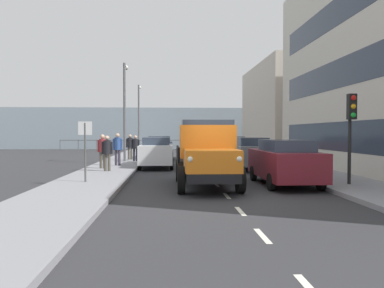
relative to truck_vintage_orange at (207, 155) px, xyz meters
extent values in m
plane|color=#2D2D30|center=(-0.45, -8.61, -1.18)|extent=(80.00, 80.00, 0.00)
cube|color=gray|center=(-5.31, -8.61, -1.10)|extent=(2.77, 44.86, 0.15)
cube|color=gray|center=(4.42, -8.61, -1.10)|extent=(2.77, 44.86, 0.15)
cube|color=silver|center=(-0.45, 6.56, -1.17)|extent=(0.12, 1.10, 0.01)
cube|color=silver|center=(-0.45, 4.20, -1.17)|extent=(0.12, 1.10, 0.01)
cube|color=silver|center=(-0.45, 1.80, -1.17)|extent=(0.12, 1.10, 0.01)
cube|color=silver|center=(-0.45, -0.79, -1.17)|extent=(0.12, 1.10, 0.01)
cube|color=silver|center=(-0.45, -3.55, -1.17)|extent=(0.12, 1.10, 0.01)
cube|color=silver|center=(-0.45, -6.32, -1.17)|extent=(0.12, 1.10, 0.01)
cube|color=silver|center=(-0.45, -8.90, -1.17)|extent=(0.12, 1.10, 0.01)
cube|color=silver|center=(-0.45, -11.60, -1.17)|extent=(0.12, 1.10, 0.01)
cube|color=silver|center=(-0.45, -14.52, -1.17)|extent=(0.12, 1.10, 0.01)
cube|color=silver|center=(-0.45, -16.75, -1.17)|extent=(0.12, 1.10, 0.01)
cube|color=silver|center=(-0.45, -19.40, -1.17)|extent=(0.12, 1.10, 0.01)
cube|color=silver|center=(-0.45, -22.33, -1.17)|extent=(0.12, 1.10, 0.01)
cube|color=silver|center=(-0.45, -24.69, -1.17)|extent=(0.12, 1.10, 0.01)
cube|color=silver|center=(-0.45, -27.27, -1.17)|extent=(0.12, 1.10, 0.01)
cube|color=#2D3847|center=(-6.73, -3.10, 0.62)|extent=(0.08, 17.91, 1.40)
cube|color=#2D3847|center=(-6.73, -3.10, 3.62)|extent=(0.08, 17.91, 1.40)
cube|color=#2D3847|center=(-6.73, -3.10, 6.62)|extent=(0.08, 17.91, 1.40)
cube|color=beige|center=(-10.73, -22.41, 2.95)|extent=(8.07, 13.64, 8.26)
cube|color=#84939E|center=(-0.45, -34.04, 1.32)|extent=(80.00, 0.80, 5.00)
cylinder|color=#4C5156|center=(-14.45, -30.44, -0.58)|extent=(0.08, 0.08, 1.20)
cylinder|color=#4C5156|center=(-12.45, -30.44, -0.58)|extent=(0.08, 0.08, 1.20)
cylinder|color=#4C5156|center=(-10.45, -30.44, -0.58)|extent=(0.08, 0.08, 1.20)
cylinder|color=#4C5156|center=(-8.45, -30.44, -0.58)|extent=(0.08, 0.08, 1.20)
cylinder|color=#4C5156|center=(-6.45, -30.44, -0.58)|extent=(0.08, 0.08, 1.20)
cylinder|color=#4C5156|center=(-4.45, -30.44, -0.58)|extent=(0.08, 0.08, 1.20)
cylinder|color=#4C5156|center=(-2.45, -30.44, -0.58)|extent=(0.08, 0.08, 1.20)
cylinder|color=#4C5156|center=(-0.45, -30.44, -0.58)|extent=(0.08, 0.08, 1.20)
cylinder|color=#4C5156|center=(1.55, -30.44, -0.58)|extent=(0.08, 0.08, 1.20)
cylinder|color=#4C5156|center=(3.55, -30.44, -0.58)|extent=(0.08, 0.08, 1.20)
cylinder|color=#4C5156|center=(5.55, -30.44, -0.58)|extent=(0.08, 0.08, 1.20)
cylinder|color=#4C5156|center=(7.55, -30.44, -0.58)|extent=(0.08, 0.08, 1.20)
cylinder|color=#4C5156|center=(9.55, -30.44, -0.58)|extent=(0.08, 0.08, 1.20)
cylinder|color=#4C5156|center=(11.55, -30.44, -0.58)|extent=(0.08, 0.08, 1.20)
cylinder|color=#4C5156|center=(13.55, -30.44, -0.58)|extent=(0.08, 0.08, 1.20)
cube|color=#4C5156|center=(-0.45, -30.44, -0.06)|extent=(28.00, 0.08, 0.08)
cube|color=black|center=(0.00, -0.38, -0.58)|extent=(1.64, 5.60, 0.30)
cube|color=orange|center=(0.00, 1.47, -0.08)|extent=(1.72, 1.90, 0.70)
cube|color=silver|center=(0.00, 2.36, -0.11)|extent=(1.16, 0.08, 0.56)
sphere|color=white|center=(-0.74, 2.36, 0.02)|extent=(0.20, 0.20, 0.20)
sphere|color=white|center=(0.73, 2.36, 0.02)|extent=(0.20, 0.20, 0.20)
cube|color=orange|center=(0.00, -0.04, 0.50)|extent=(1.93, 1.34, 1.15)
cube|color=#2D3847|center=(0.00, -0.04, 0.97)|extent=(1.78, 1.23, 0.56)
cube|color=#2D2319|center=(0.00, -1.72, -0.35)|extent=(2.10, 2.80, 0.16)
cube|color=black|center=(-1.01, -1.72, -0.03)|extent=(0.08, 2.80, 0.56)
cube|color=black|center=(1.01, -1.72, -0.03)|extent=(0.08, 2.80, 0.56)
cylinder|color=black|center=(-0.97, 1.30, -0.73)|extent=(0.24, 0.90, 0.90)
cylinder|color=black|center=(0.97, 1.30, -0.73)|extent=(0.24, 0.90, 0.90)
cylinder|color=black|center=(-0.97, -1.92, -0.73)|extent=(0.24, 0.90, 0.90)
cylinder|color=black|center=(0.97, -1.92, -0.73)|extent=(0.24, 0.90, 0.90)
cube|color=maroon|center=(-2.98, -0.59, -0.38)|extent=(1.82, 4.59, 1.00)
cube|color=#2D3847|center=(-2.98, -0.39, 0.33)|extent=(1.50, 2.52, 0.42)
cylinder|color=black|center=(-2.11, -2.02, -0.88)|extent=(0.18, 0.60, 0.60)
cylinder|color=black|center=(-3.84, -2.02, -0.88)|extent=(0.18, 0.60, 0.60)
cylinder|color=black|center=(-2.11, 0.83, -0.88)|extent=(0.18, 0.60, 0.60)
cylinder|color=black|center=(-3.84, 0.83, -0.88)|extent=(0.18, 0.60, 0.60)
cube|color=slate|center=(-2.98, -6.93, -0.38)|extent=(1.78, 4.30, 1.00)
cube|color=#2D3847|center=(-2.98, -6.73, 0.33)|extent=(1.46, 2.36, 0.42)
cylinder|color=black|center=(-2.13, -8.26, -0.88)|extent=(0.18, 0.60, 0.60)
cylinder|color=black|center=(-3.82, -8.26, -0.88)|extent=(0.18, 0.60, 0.60)
cylinder|color=black|center=(-2.13, -5.60, -0.88)|extent=(0.18, 0.60, 0.60)
cylinder|color=black|center=(-3.82, -5.60, -0.88)|extent=(0.18, 0.60, 0.60)
cube|color=#B21E1E|center=(-2.98, -13.04, -0.38)|extent=(1.65, 3.82, 1.00)
cube|color=#2D3847|center=(-2.98, -12.84, 0.33)|extent=(1.35, 2.10, 0.42)
cylinder|color=black|center=(-2.19, -14.22, -0.88)|extent=(0.18, 0.60, 0.60)
cylinder|color=black|center=(-3.76, -14.22, -0.88)|extent=(0.18, 0.60, 0.60)
cylinder|color=black|center=(-2.19, -11.86, -0.88)|extent=(0.18, 0.60, 0.60)
cylinder|color=black|center=(-3.76, -11.86, -0.88)|extent=(0.18, 0.60, 0.60)
cube|color=white|center=(2.09, -8.22, -0.38)|extent=(1.78, 4.65, 1.00)
cube|color=#2D3847|center=(2.09, -8.42, 0.33)|extent=(1.46, 2.56, 0.42)
cylinder|color=black|center=(1.24, -6.78, -0.88)|extent=(0.18, 0.60, 0.60)
cylinder|color=black|center=(2.93, -6.78, -0.88)|extent=(0.18, 0.60, 0.60)
cylinder|color=black|center=(1.24, -9.67, -0.88)|extent=(0.18, 0.60, 0.60)
cylinder|color=black|center=(2.93, -9.67, -0.88)|extent=(0.18, 0.60, 0.60)
cube|color=navy|center=(2.09, -14.46, -0.38)|extent=(1.85, 3.96, 1.00)
cube|color=#2D3847|center=(2.09, -14.66, 0.33)|extent=(1.52, 2.18, 0.42)
cylinder|color=black|center=(1.21, -13.23, -0.88)|extent=(0.18, 0.60, 0.60)
cylinder|color=black|center=(2.96, -13.23, -0.88)|extent=(0.18, 0.60, 0.60)
cylinder|color=black|center=(1.21, -15.68, -0.88)|extent=(0.18, 0.60, 0.60)
cylinder|color=black|center=(2.96, -15.68, -0.88)|extent=(0.18, 0.60, 0.60)
cylinder|color=#4C473D|center=(4.24, -4.93, -0.62)|extent=(0.14, 0.14, 0.82)
cylinder|color=#4C473D|center=(4.42, -4.93, -0.62)|extent=(0.14, 0.14, 0.82)
cylinder|color=black|center=(4.33, -4.93, 0.11)|extent=(0.34, 0.34, 0.65)
cylinder|color=black|center=(4.11, -4.93, 0.08)|extent=(0.09, 0.09, 0.60)
cylinder|color=black|center=(4.55, -4.93, 0.08)|extent=(0.09, 0.09, 0.60)
sphere|color=tan|center=(4.33, -4.93, 0.55)|extent=(0.22, 0.22, 0.22)
cylinder|color=#4C473D|center=(4.70, -6.39, -0.61)|extent=(0.14, 0.14, 0.84)
cylinder|color=#4C473D|center=(4.88, -6.39, -0.61)|extent=(0.14, 0.14, 0.84)
cylinder|color=maroon|center=(4.79, -6.39, 0.15)|extent=(0.34, 0.34, 0.67)
cylinder|color=maroon|center=(4.57, -6.39, 0.12)|extent=(0.09, 0.09, 0.61)
cylinder|color=maroon|center=(5.01, -6.39, 0.12)|extent=(0.09, 0.09, 0.61)
sphere|color=tan|center=(4.79, -6.39, 0.60)|extent=(0.23, 0.23, 0.23)
cylinder|color=#383342|center=(4.16, -8.14, -0.59)|extent=(0.14, 0.14, 0.87)
cylinder|color=#383342|center=(4.34, -8.14, -0.59)|extent=(0.14, 0.14, 0.87)
cylinder|color=#2D4C8C|center=(4.25, -8.14, 0.19)|extent=(0.34, 0.34, 0.69)
cylinder|color=#2D4C8C|center=(4.03, -8.14, 0.15)|extent=(0.09, 0.09, 0.63)
cylinder|color=#2D4C8C|center=(4.47, -8.14, 0.15)|extent=(0.09, 0.09, 0.63)
sphere|color=tan|center=(4.25, -8.14, 0.65)|extent=(0.24, 0.24, 0.24)
cylinder|color=black|center=(3.45, -11.33, -0.63)|extent=(0.14, 0.14, 0.80)
cylinder|color=black|center=(3.63, -11.33, -0.63)|extent=(0.14, 0.14, 0.80)
cylinder|color=black|center=(3.54, -11.33, 0.09)|extent=(0.34, 0.34, 0.63)
cylinder|color=black|center=(3.32, -11.33, 0.06)|extent=(0.09, 0.09, 0.58)
cylinder|color=black|center=(3.76, -11.33, 0.06)|extent=(0.09, 0.09, 0.58)
sphere|color=tan|center=(3.54, -11.33, 0.52)|extent=(0.22, 0.22, 0.22)
cylinder|color=#4C473D|center=(3.94, -12.82, -0.61)|extent=(0.14, 0.14, 0.83)
cylinder|color=#4C473D|center=(4.12, -12.82, -0.61)|extent=(0.14, 0.14, 0.83)
cylinder|color=black|center=(4.03, -12.82, 0.13)|extent=(0.34, 0.34, 0.66)
cylinder|color=black|center=(3.81, -12.82, 0.10)|extent=(0.09, 0.09, 0.60)
cylinder|color=black|center=(4.25, -12.82, 0.10)|extent=(0.09, 0.09, 0.60)
sphere|color=tan|center=(4.03, -12.82, 0.57)|extent=(0.22, 0.22, 0.22)
cylinder|color=black|center=(-5.06, 0.34, 0.57)|extent=(0.12, 0.12, 3.20)
cube|color=black|center=(-5.06, 0.48, 1.72)|extent=(0.28, 0.24, 0.90)
sphere|color=red|center=(-5.06, 0.60, 2.02)|extent=(0.18, 0.18, 0.18)
sphere|color=orange|center=(-5.06, 0.60, 1.72)|extent=(0.18, 0.18, 0.18)
sphere|color=green|center=(-5.06, 0.60, 1.42)|extent=(0.18, 0.18, 0.18)
cylinder|color=#59595B|center=(4.22, -11.33, 2.11)|extent=(0.16, 0.16, 6.27)
cylinder|color=#59595B|center=(4.22, -11.78, 5.14)|extent=(0.10, 0.90, 0.10)
sphere|color=silver|center=(4.22, -12.23, 5.09)|extent=(0.32, 0.32, 0.32)
cylinder|color=#59595B|center=(4.33, -24.22, 2.20)|extent=(0.16, 0.16, 6.45)
cylinder|color=#59595B|center=(4.33, -24.67, 5.32)|extent=(0.10, 0.90, 0.10)
sphere|color=silver|center=(4.33, -25.12, 5.27)|extent=(0.32, 0.32, 0.32)
cylinder|color=#4C4C4C|center=(4.48, -0.83, 0.07)|extent=(0.07, 0.07, 2.20)
cube|color=silver|center=(4.48, -0.83, 0.97)|extent=(0.50, 0.04, 0.50)
camera|label=1|loc=(1.33, 13.96, 0.81)|focal=36.71mm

